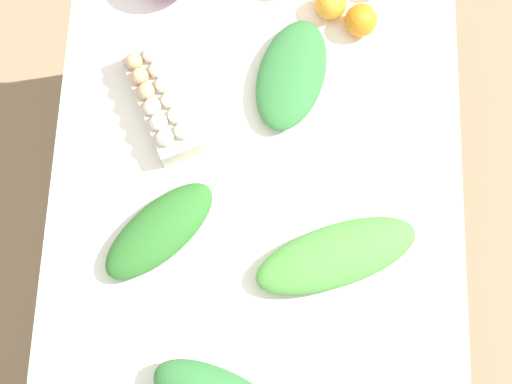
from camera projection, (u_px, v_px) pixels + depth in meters
ground_plane at (256, 258)px, 2.28m from camera, size 8.00×8.00×0.00m
dining_table at (256, 206)px, 1.63m from camera, size 1.41×0.89×0.78m
egg_carton at (160, 101)px, 1.55m from camera, size 0.28×0.20×0.09m
greens_bunch_kale at (291, 75)px, 1.58m from camera, size 0.30×0.21×0.06m
greens_bunch_chard at (336, 256)px, 1.47m from camera, size 0.24×0.37×0.07m
greens_bunch_dandelion at (160, 231)px, 1.48m from camera, size 0.28×0.28×0.07m
orange_4 at (331, 4)px, 1.62m from camera, size 0.07×0.07×0.07m
orange_7 at (361, 20)px, 1.60m from camera, size 0.07×0.07×0.07m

